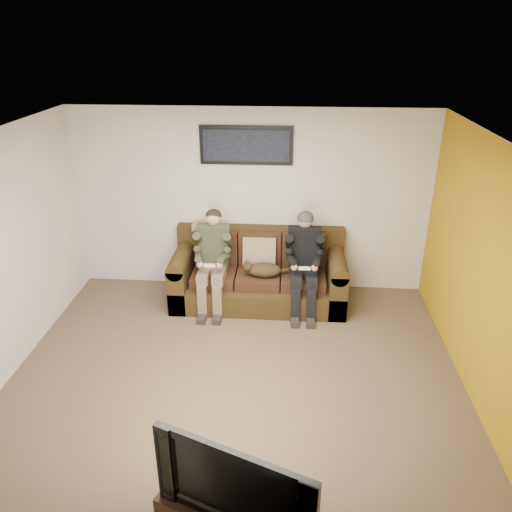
# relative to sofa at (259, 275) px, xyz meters

# --- Properties ---
(floor) EXTENTS (5.00, 5.00, 0.00)m
(floor) POSITION_rel_sofa_xyz_m (-0.14, -1.83, -0.37)
(floor) COLOR brown
(floor) RESTS_ON ground
(ceiling) EXTENTS (5.00, 5.00, 0.00)m
(ceiling) POSITION_rel_sofa_xyz_m (-0.14, -1.83, 2.23)
(ceiling) COLOR silver
(ceiling) RESTS_ON ground
(wall_back) EXTENTS (5.00, 0.00, 5.00)m
(wall_back) POSITION_rel_sofa_xyz_m (-0.14, 0.42, 0.93)
(wall_back) COLOR beige
(wall_back) RESTS_ON ground
(wall_front) EXTENTS (5.00, 0.00, 5.00)m
(wall_front) POSITION_rel_sofa_xyz_m (-0.14, -4.08, 0.93)
(wall_front) COLOR beige
(wall_front) RESTS_ON ground
(wall_right) EXTENTS (0.00, 4.50, 4.50)m
(wall_right) POSITION_rel_sofa_xyz_m (2.36, -1.83, 0.93)
(wall_right) COLOR beige
(wall_right) RESTS_ON ground
(accent_wall_right) EXTENTS (0.00, 4.50, 4.50)m
(accent_wall_right) POSITION_rel_sofa_xyz_m (2.35, -1.83, 0.93)
(accent_wall_right) COLOR #B38411
(accent_wall_right) RESTS_ON ground
(sofa) EXTENTS (2.37, 1.02, 0.97)m
(sofa) POSITION_rel_sofa_xyz_m (0.00, 0.00, 0.00)
(sofa) COLOR #352610
(sofa) RESTS_ON ground
(throw_pillow) EXTENTS (0.45, 0.22, 0.45)m
(throw_pillow) POSITION_rel_sofa_xyz_m (-0.00, 0.04, 0.32)
(throw_pillow) COLOR #8A765A
(throw_pillow) RESTS_ON sofa
(throw_blanket) EXTENTS (0.48, 0.24, 0.09)m
(throw_blanket) POSITION_rel_sofa_xyz_m (-0.72, 0.30, 0.60)
(throw_blanket) COLOR #C3AD8F
(throw_blanket) RESTS_ON sofa
(person_left) EXTENTS (0.51, 0.87, 1.33)m
(person_left) POSITION_rel_sofa_xyz_m (-0.61, -0.20, 0.39)
(person_left) COLOR #756149
(person_left) RESTS_ON sofa
(person_right) EXTENTS (0.51, 0.86, 1.34)m
(person_right) POSITION_rel_sofa_xyz_m (0.61, -0.20, 0.39)
(person_right) COLOR black
(person_right) RESTS_ON sofa
(cat) EXTENTS (0.66, 0.26, 0.24)m
(cat) POSITION_rel_sofa_xyz_m (0.06, -0.25, 0.21)
(cat) COLOR #403119
(cat) RESTS_ON sofa
(framed_poster) EXTENTS (1.25, 0.05, 0.52)m
(framed_poster) POSITION_rel_sofa_xyz_m (-0.20, 0.38, 1.73)
(framed_poster) COLOR black
(framed_poster) RESTS_ON wall_back
(television) EXTENTS (1.17, 0.59, 0.69)m
(television) POSITION_rel_sofa_xyz_m (0.11, -3.78, 0.37)
(television) COLOR black
(television) RESTS_ON tv_stand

